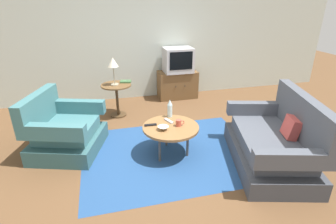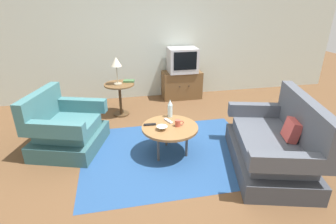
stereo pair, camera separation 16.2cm
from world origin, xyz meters
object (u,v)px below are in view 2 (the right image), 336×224
Objects in this scene: table_lamp at (116,63)px; vase at (170,109)px; television at (182,60)px; bowl at (162,128)px; tv_remote_dark at (150,125)px; side_table at (120,92)px; coffee_table at (170,128)px; mug at (178,123)px; book at (129,81)px; tv_stand at (182,85)px; tv_remote_silver at (168,121)px; couch at (274,146)px; armchair at (65,130)px.

vase is (0.72, -1.21, -0.43)m from table_lamp.
television reaches higher than bowl.
television is 3.51× the size of tv_remote_dark.
side_table reaches higher than bowl.
mug is at bearing -7.09° from coffee_table.
coffee_table is at bearing -61.41° from book.
bowl is at bearing -110.72° from tv_stand.
table_lamp reaches higher than vase.
coffee_table is 2.36m from tv_stand.
mug is at bearing 8.59° from tv_remote_silver.
book is (-0.45, 1.49, 0.18)m from tv_remote_silver.
couch is at bearing 159.47° from tv_remote_dark.
bowl is at bearing -72.94° from side_table.
book reaches higher than tv_remote_dark.
vase is at bearing -59.33° from table_lamp.
tv_remote_silver is at bearing -59.50° from book.
tv_remote_silver is 0.79× the size of book.
tv_stand is 4.87× the size of tv_remote_dark.
vase is at bearing 68.95° from couch.
tv_stand is at bearing 138.88° from tv_remote_silver.
armchair is 1.44× the size of tv_stand.
coffee_table is at bearing 163.45° from tv_remote_dark.
armchair reaches higher than bowl.
tv_remote_dark is (1.21, -0.39, 0.16)m from armchair.
side_table is 2.25× the size of vase.
coffee_table is 3.49× the size of book.
coffee_table is 1.77m from table_lamp.
table_lamp is at bearing 57.80° from couch.
side_table reaches higher than coffee_table.
table_lamp is at bearing 120.67° from vase.
armchair is at bearing -128.30° from table_lamp.
side_table is 2.73× the size of book.
vase is at bearing 63.46° from bowl.
television is (1.37, 0.66, 0.40)m from side_table.
couch is 13.64× the size of mug.
coffee_table is at bearing -68.02° from side_table.
vase is at bearing -109.46° from tv_stand.
table_lamp reaches higher than tv_remote_dark.
tv_remote_dark is at bearing -76.22° from side_table.
table_lamp is 2.79× the size of tv_remote_silver.
coffee_table is at bearing -25.82° from tv_remote_silver.
side_table is 1.54m from tv_stand.
television is at bearing 69.10° from bowl.
tv_remote_silver is (0.64, -1.40, 0.00)m from side_table.
side_table is 0.56m from table_lamp.
book is at bearing 156.18° from armchair.
table_lamp is at bearing -137.33° from side_table.
couch is 2.18× the size of coffee_table.
tv_remote_dark is (-1.02, -2.12, -0.40)m from television.
vase is 0.42m from tv_remote_dark.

